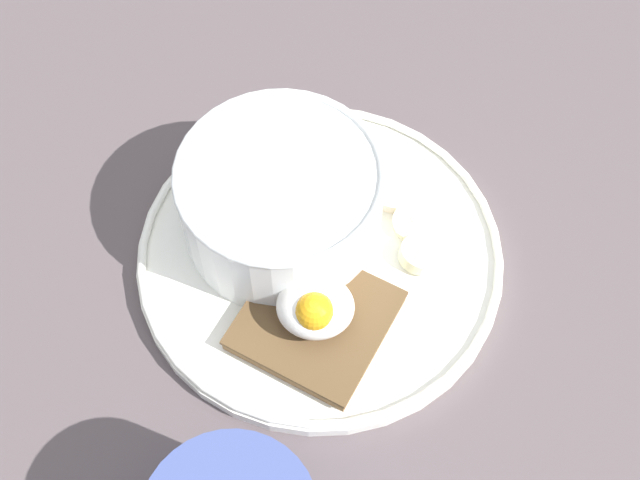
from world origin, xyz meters
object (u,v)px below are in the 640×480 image
(oatmeal_bowl, at_px, (281,200))
(poached_egg, at_px, (321,308))
(toast_slice, at_px, (323,320))
(banana_slice_front, at_px, (420,255))
(banana_slice_left, at_px, (414,223))
(banana_slice_back, at_px, (394,191))

(oatmeal_bowl, bearing_deg, poached_egg, 112.31)
(oatmeal_bowl, xyz_separation_m, toast_slice, (-0.03, 0.08, -0.03))
(banana_slice_front, relative_size, banana_slice_left, 0.92)
(banana_slice_front, bearing_deg, toast_slice, 39.57)
(banana_slice_front, xyz_separation_m, banana_slice_back, (0.02, -0.05, 0.00))
(poached_egg, xyz_separation_m, banana_slice_back, (-0.05, -0.11, -0.02))
(banana_slice_left, bearing_deg, poached_egg, 52.90)
(oatmeal_bowl, xyz_separation_m, banana_slice_back, (-0.08, -0.03, -0.03))
(oatmeal_bowl, relative_size, toast_slice, 1.15)
(banana_slice_back, bearing_deg, oatmeal_bowl, 20.09)
(oatmeal_bowl, relative_size, banana_slice_front, 3.54)
(banana_slice_left, distance_m, banana_slice_back, 0.03)
(toast_slice, bearing_deg, poached_egg, 61.97)
(toast_slice, height_order, banana_slice_front, banana_slice_front)
(toast_slice, xyz_separation_m, poached_egg, (0.00, 0.00, 0.02))
(toast_slice, height_order, banana_slice_left, banana_slice_left)
(oatmeal_bowl, xyz_separation_m, banana_slice_left, (-0.10, -0.00, -0.03))
(toast_slice, relative_size, banana_slice_back, 3.60)
(poached_egg, bearing_deg, oatmeal_bowl, -67.69)
(banana_slice_front, distance_m, banana_slice_left, 0.03)
(banana_slice_left, height_order, banana_slice_back, banana_slice_back)
(toast_slice, height_order, banana_slice_back, banana_slice_back)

